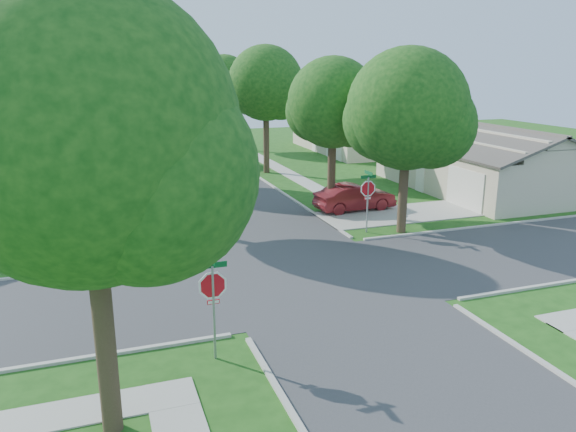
% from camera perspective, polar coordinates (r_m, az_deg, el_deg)
% --- Properties ---
extents(ground, '(100.00, 100.00, 0.00)m').
position_cam_1_polar(ground, '(21.37, 2.40, -6.32)').
color(ground, '#1A4913').
rests_on(ground, ground).
extents(road_ns, '(7.00, 100.00, 0.02)m').
position_cam_1_polar(road_ns, '(21.36, 2.40, -6.31)').
color(road_ns, '#333335').
rests_on(road_ns, ground).
extents(sidewalk_ne, '(1.20, 40.00, 0.04)m').
position_cam_1_polar(sidewalk_ne, '(47.11, -2.35, 5.64)').
color(sidewalk_ne, '#9E9B91').
rests_on(sidewalk_ne, ground).
extents(sidewalk_nw, '(1.20, 40.00, 0.04)m').
position_cam_1_polar(sidewalk_nw, '(45.16, -17.37, 4.54)').
color(sidewalk_nw, '#9E9B91').
rests_on(sidewalk_nw, ground).
extents(driveway, '(8.80, 3.60, 0.05)m').
position_cam_1_polar(driveway, '(30.79, 11.25, 0.21)').
color(driveway, '#9E9B91').
rests_on(driveway, ground).
extents(stop_sign_sw, '(1.05, 0.80, 2.98)m').
position_cam_1_polar(stop_sign_sw, '(15.17, -7.63, -7.43)').
color(stop_sign_sw, gray).
rests_on(stop_sign_sw, ground).
extents(stop_sign_ne, '(1.05, 0.80, 2.98)m').
position_cam_1_polar(stop_sign_ne, '(26.76, 8.12, 2.52)').
color(stop_sign_ne, gray).
rests_on(stop_sign_ne, ground).
extents(tree_e_near, '(4.97, 4.80, 8.28)m').
position_cam_1_polar(tree_e_near, '(30.10, 4.67, 10.98)').
color(tree_e_near, '#38281C').
rests_on(tree_e_near, ground).
extents(tree_e_mid, '(5.59, 5.40, 9.21)m').
position_cam_1_polar(tree_e_mid, '(41.32, -2.20, 13.00)').
color(tree_e_mid, '#38281C').
rests_on(tree_e_mid, ground).
extents(tree_e_far, '(5.17, 5.00, 8.72)m').
position_cam_1_polar(tree_e_far, '(53.88, -6.38, 13.13)').
color(tree_e_far, '#38281C').
rests_on(tree_e_far, ground).
extents(tree_w_near, '(5.38, 5.20, 8.97)m').
position_cam_1_polar(tree_w_near, '(27.65, -13.79, 11.21)').
color(tree_w_near, '#38281C').
rests_on(tree_w_near, ground).
extents(tree_w_mid, '(5.80, 5.60, 9.56)m').
position_cam_1_polar(tree_w_mid, '(39.58, -15.65, 12.71)').
color(tree_w_mid, '#38281C').
rests_on(tree_w_mid, ground).
extents(tree_w_far, '(4.76, 4.60, 8.04)m').
position_cam_1_polar(tree_w_far, '(52.58, -16.62, 12.05)').
color(tree_w_far, '#38281C').
rests_on(tree_w_far, ground).
extents(tree_sw_corner, '(6.21, 6.00, 9.55)m').
position_cam_1_polar(tree_sw_corner, '(11.57, -19.44, 6.55)').
color(tree_sw_corner, '#38281C').
rests_on(tree_sw_corner, ground).
extents(tree_ne_corner, '(5.80, 5.60, 8.66)m').
position_cam_1_polar(tree_ne_corner, '(26.60, 12.14, 10.03)').
color(tree_ne_corner, '#38281C').
rests_on(tree_ne_corner, ground).
extents(house_ne_near, '(8.42, 13.60, 4.23)m').
position_cam_1_polar(house_ne_near, '(38.13, 18.99, 4.84)').
color(house_ne_near, '#B4A58E').
rests_on(house_ne_near, ground).
extents(house_ne_far, '(8.42, 13.60, 4.23)m').
position_cam_1_polar(house_ne_far, '(53.27, 7.00, 8.28)').
color(house_ne_far, '#B4A58E').
rests_on(house_ne_far, ground).
extents(car_driveway, '(4.57, 1.86, 1.48)m').
position_cam_1_polar(car_driveway, '(31.10, 6.81, 1.90)').
color(car_driveway, maroon).
rests_on(car_driveway, ground).
extents(car_curb_east, '(2.15, 4.67, 1.55)m').
position_cam_1_polar(car_curb_east, '(44.88, -5.40, 6.08)').
color(car_curb_east, black).
rests_on(car_curb_east, ground).
extents(car_curb_west, '(2.12, 4.19, 1.16)m').
position_cam_1_polar(car_curb_west, '(61.17, -13.44, 7.98)').
color(car_curb_west, black).
rests_on(car_curb_west, ground).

